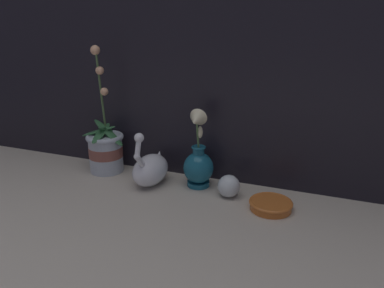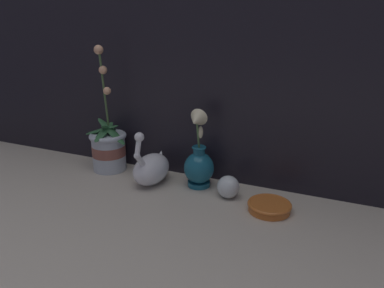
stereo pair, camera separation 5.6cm
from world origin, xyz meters
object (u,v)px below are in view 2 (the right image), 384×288
glass_sphere (228,187)px  amber_dish (269,206)px  swan_figurine (152,168)px  orchid_potted_plant (108,146)px  blue_vase (199,163)px

glass_sphere → amber_dish: 0.16m
swan_figurine → glass_sphere: 0.30m
amber_dish → glass_sphere: bearing=165.7°
swan_figurine → glass_sphere: swan_figurine is taller
orchid_potted_plant → swan_figurine: (0.22, -0.05, -0.04)m
swan_figurine → blue_vase: bearing=13.6°
orchid_potted_plant → glass_sphere: bearing=-5.1°
orchid_potted_plant → blue_vase: size_ratio=1.68×
orchid_potted_plant → swan_figurine: size_ratio=2.25×
orchid_potted_plant → swan_figurine: bearing=-11.6°
orchid_potted_plant → amber_dish: 0.68m
glass_sphere → orchid_potted_plant: bearing=174.9°
glass_sphere → amber_dish: glass_sphere is taller
blue_vase → glass_sphere: (0.13, -0.04, -0.05)m
orchid_potted_plant → blue_vase: orchid_potted_plant is taller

